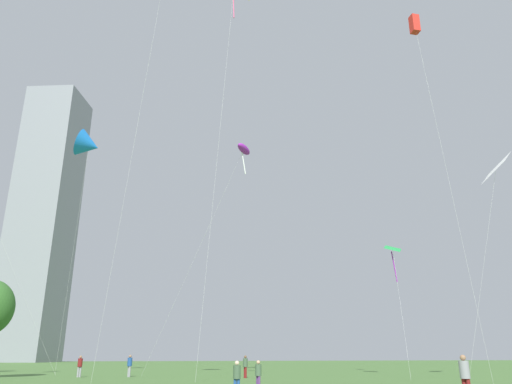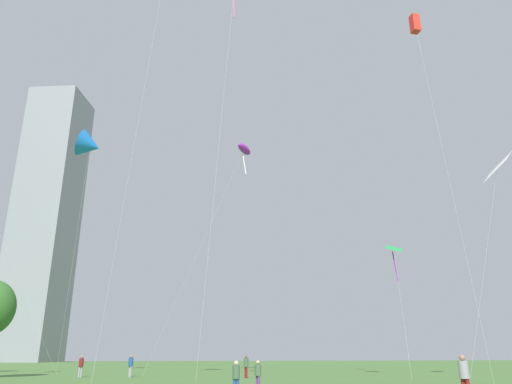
# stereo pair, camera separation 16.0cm
# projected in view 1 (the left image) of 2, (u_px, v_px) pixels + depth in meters

# --- Properties ---
(person_standing_0) EXTENTS (0.41, 0.41, 1.85)m
(person_standing_0) POSITION_uv_depth(u_px,v_px,m) (465.00, 374.00, 20.33)
(person_standing_0) COLOR maroon
(person_standing_0) RESTS_ON ground
(person_standing_1) EXTENTS (0.35, 0.35, 1.58)m
(person_standing_1) POSITION_uv_depth(u_px,v_px,m) (237.00, 376.00, 22.95)
(person_standing_1) COLOR #1E478C
(person_standing_1) RESTS_ON ground
(person_standing_2) EXTENTS (0.41, 0.41, 1.85)m
(person_standing_2) POSITION_uv_depth(u_px,v_px,m) (130.00, 364.00, 42.91)
(person_standing_2) COLOR gray
(person_standing_2) RESTS_ON ground
(person_standing_3) EXTENTS (0.35, 0.35, 1.56)m
(person_standing_3) POSITION_uv_depth(u_px,v_px,m) (258.00, 373.00, 26.46)
(person_standing_3) COLOR #593372
(person_standing_3) RESTS_ON ground
(person_standing_5) EXTENTS (0.40, 0.40, 1.81)m
(person_standing_5) POSITION_uv_depth(u_px,v_px,m) (245.00, 365.00, 40.99)
(person_standing_5) COLOR maroon
(person_standing_5) RESTS_ON ground
(person_standing_6) EXTENTS (0.40, 0.40, 1.79)m
(person_standing_6) POSITION_uv_depth(u_px,v_px,m) (80.00, 365.00, 42.32)
(person_standing_6) COLOR gray
(person_standing_6) RESTS_ON ground
(kite_flying_0) EXTENTS (2.91, 5.89, 12.10)m
(kite_flying_0) POSITION_uv_depth(u_px,v_px,m) (393.00, 251.00, 46.53)
(kite_flying_0) COLOR silver
(kite_flying_0) RESTS_ON ground
(kite_flying_3) EXTENTS (8.41, 9.80, 19.78)m
(kite_flying_3) POSITION_uv_depth(u_px,v_px,m) (244.00, 150.00, 43.42)
(kite_flying_3) COLOR silver
(kite_flying_3) RESTS_ON ground
(kite_flying_5) EXTENTS (3.03, 4.59, 25.20)m
(kite_flying_5) POSITION_uv_depth(u_px,v_px,m) (89.00, 145.00, 52.48)
(kite_flying_5) COLOR silver
(kite_flying_5) RESTS_ON ground
(kite_flying_6) EXTENTS (5.37, 3.31, 18.39)m
(kite_flying_6) POSITION_uv_depth(u_px,v_px,m) (496.00, 168.00, 41.77)
(kite_flying_6) COLOR silver
(kite_flying_6) RESTS_ON ground
(kite_flying_7) EXTENTS (2.87, 0.65, 28.81)m
(kite_flying_7) POSITION_uv_depth(u_px,v_px,m) (415.00, 25.00, 40.27)
(kite_flying_7) COLOR silver
(kite_flying_7) RESTS_ON ground
(distant_highrise_0) EXTENTS (18.52, 19.01, 80.01)m
(distant_highrise_0) POSITION_uv_depth(u_px,v_px,m) (44.00, 218.00, 142.20)
(distant_highrise_0) COLOR gray
(distant_highrise_0) RESTS_ON ground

